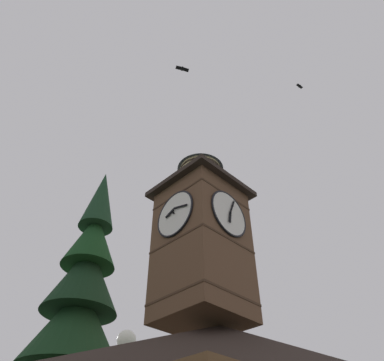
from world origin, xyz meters
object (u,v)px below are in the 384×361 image
object	(u,v)px
pine_tree_behind	(69,359)
flying_bird_high	(300,86)
flying_bird_low	(182,69)
clock_tower	(202,235)
moon	(126,340)

from	to	relation	value
pine_tree_behind	flying_bird_high	bearing A→B (deg)	115.06
flying_bird_low	flying_bird_high	bearing A→B (deg)	158.30
clock_tower	flying_bird_low	world-z (taller)	flying_bird_low
pine_tree_behind	moon	size ratio (longest dim) A/B	8.31
clock_tower	pine_tree_behind	distance (m)	8.52
moon	flying_bird_low	world-z (taller)	flying_bird_low
moon	flying_bird_high	distance (m)	35.34
clock_tower	flying_bird_high	xyz separation A→B (m)	(-3.79, 5.24, 10.42)
pine_tree_behind	flying_bird_high	distance (m)	20.12
pine_tree_behind	moon	distance (m)	28.69
pine_tree_behind	clock_tower	bearing A→B (deg)	105.37
pine_tree_behind	moon	bearing A→B (deg)	-130.54
moon	flying_bird_low	xyz separation A→B (m)	(19.34, 29.84, 2.71)
clock_tower	moon	bearing A→B (deg)	-119.69
moon	flying_bird_low	bearing A→B (deg)	57.06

